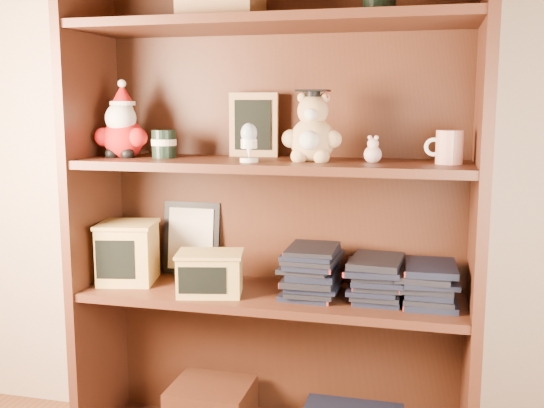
{
  "coord_description": "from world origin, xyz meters",
  "views": [
    {
      "loc": [
        0.52,
        -0.5,
        1.11
      ],
      "look_at": [
        0.06,
        1.3,
        0.82
      ],
      "focal_mm": 42.0,
      "sensor_mm": 36.0,
      "label": 1
    }
  ],
  "objects": [
    {
      "name": "certificate_frame",
      "position": [
        -0.25,
        1.44,
        0.67
      ],
      "size": [
        0.19,
        0.05,
        0.24
      ],
      "color": "black",
      "rests_on": "shelf_lower"
    },
    {
      "name": "shelf_lower",
      "position": [
        0.06,
        1.3,
        0.54
      ],
      "size": [
        1.14,
        0.33,
        0.02
      ],
      "color": "#462214",
      "rests_on": "ground"
    },
    {
      "name": "pink_figurine",
      "position": [
        0.35,
        1.3,
        0.98
      ],
      "size": [
        0.05,
        0.05,
        0.08
      ],
      "color": "beige",
      "rests_on": "shelf_upper"
    },
    {
      "name": "book_stack_mid",
      "position": [
        0.38,
        1.3,
        0.61
      ],
      "size": [
        0.14,
        0.2,
        0.13
      ],
      "color": "black",
      "rests_on": "shelf_lower"
    },
    {
      "name": "book_stack_left",
      "position": [
        0.18,
        1.3,
        0.63
      ],
      "size": [
        0.14,
        0.2,
        0.16
      ],
      "color": "black",
      "rests_on": "shelf_lower"
    },
    {
      "name": "chalkboard_plaque",
      "position": [
        -0.03,
        1.42,
        1.05
      ],
      "size": [
        0.15,
        0.08,
        0.2
      ],
      "color": "#9E7547",
      "rests_on": "shelf_upper"
    },
    {
      "name": "egg_cup",
      "position": [
        0.01,
        1.23,
        1.01
      ],
      "size": [
        0.05,
        0.05,
        0.11
      ],
      "color": "white",
      "rests_on": "shelf_upper"
    },
    {
      "name": "teachers_tin",
      "position": [
        -0.28,
        1.31,
        0.99
      ],
      "size": [
        0.08,
        0.08,
        0.08
      ],
      "color": "black",
      "rests_on": "shelf_upper"
    },
    {
      "name": "book_stack_right",
      "position": [
        0.52,
        1.3,
        0.61
      ],
      "size": [
        0.14,
        0.2,
        0.11
      ],
      "color": "black",
      "rests_on": "shelf_lower"
    },
    {
      "name": "pencils_box",
      "position": [
        -0.11,
        1.24,
        0.62
      ],
      "size": [
        0.22,
        0.18,
        0.13
      ],
      "color": "tan",
      "rests_on": "shelf_lower"
    },
    {
      "name": "grad_teddy_bear",
      "position": [
        0.18,
        1.3,
        1.03
      ],
      "size": [
        0.17,
        0.15,
        0.21
      ],
      "color": "tan",
      "rests_on": "shelf_upper"
    },
    {
      "name": "santa_plush",
      "position": [
        -0.41,
        1.3,
        1.04
      ],
      "size": [
        0.17,
        0.13,
        0.25
      ],
      "color": "#A50F0F",
      "rests_on": "shelf_upper"
    },
    {
      "name": "shelf_upper",
      "position": [
        0.06,
        1.3,
        0.94
      ],
      "size": [
        1.14,
        0.33,
        0.02
      ],
      "color": "#462214",
      "rests_on": "ground"
    },
    {
      "name": "bookcase",
      "position": [
        0.06,
        1.36,
        0.78
      ],
      "size": [
        1.2,
        0.35,
        1.6
      ],
      "color": "#462214",
      "rests_on": "ground"
    },
    {
      "name": "treats_box",
      "position": [
        -0.41,
        1.3,
        0.65
      ],
      "size": [
        0.21,
        0.21,
        0.19
      ],
      "color": "tan",
      "rests_on": "shelf_lower"
    },
    {
      "name": "teacher_mug",
      "position": [
        0.56,
        1.3,
        1.0
      ],
      "size": [
        0.1,
        0.07,
        0.09
      ],
      "color": "silver",
      "rests_on": "shelf_upper"
    }
  ]
}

